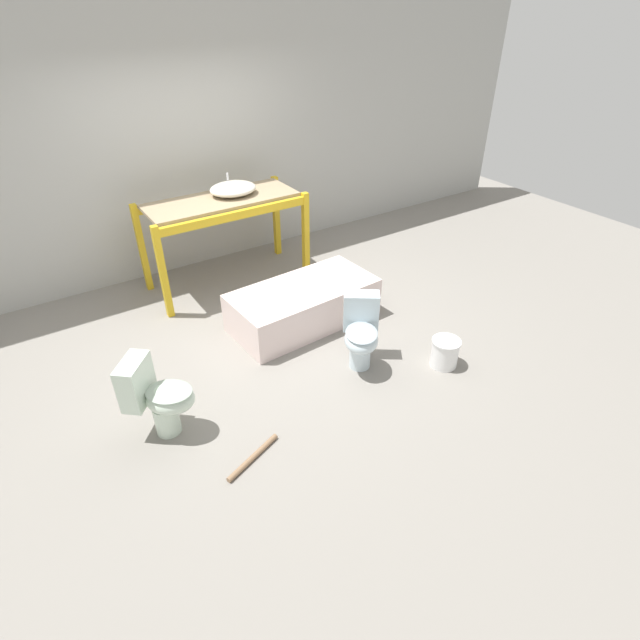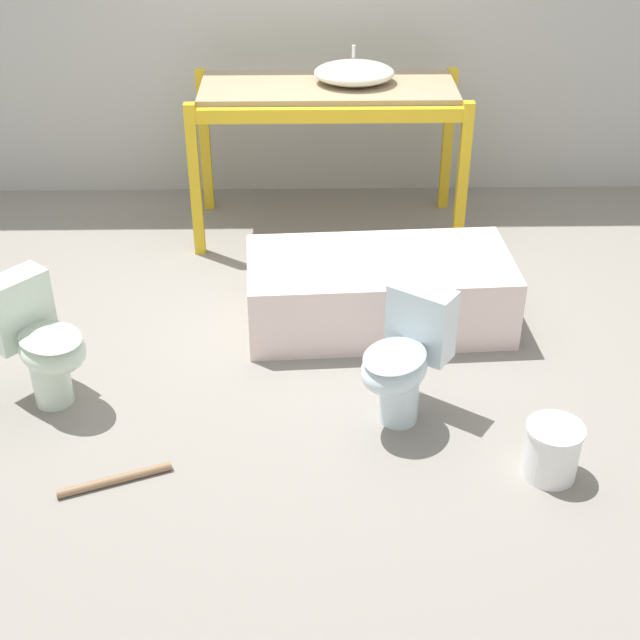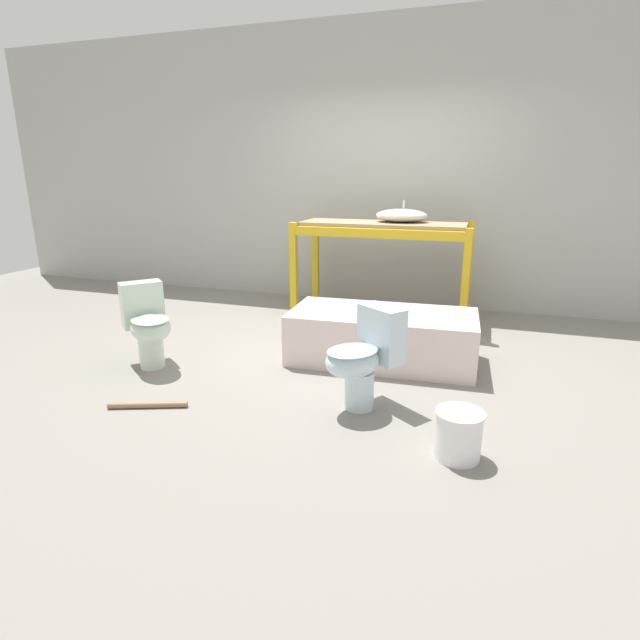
# 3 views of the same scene
# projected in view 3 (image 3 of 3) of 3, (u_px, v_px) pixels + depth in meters

# --- Properties ---
(ground_plane) EXTENTS (12.00, 12.00, 0.00)m
(ground_plane) POSITION_uv_depth(u_px,v_px,m) (338.00, 348.00, 4.57)
(ground_plane) COLOR gray
(warehouse_wall_rear) EXTENTS (10.80, 0.08, 3.20)m
(warehouse_wall_rear) POSITION_uv_depth(u_px,v_px,m) (384.00, 168.00, 5.78)
(warehouse_wall_rear) COLOR #ADADA8
(warehouse_wall_rear) RESTS_ON ground_plane
(shelving_rack) EXTENTS (1.83, 0.79, 1.05)m
(shelving_rack) POSITION_uv_depth(u_px,v_px,m) (383.00, 238.00, 5.27)
(shelving_rack) COLOR gold
(shelving_rack) RESTS_ON ground_plane
(sink_basin) EXTENTS (0.54, 0.46, 0.21)m
(sink_basin) POSITION_uv_depth(u_px,v_px,m) (401.00, 215.00, 5.19)
(sink_basin) COLOR silver
(sink_basin) RESTS_ON shelving_rack
(bathtub_main) EXTENTS (1.57, 0.82, 0.43)m
(bathtub_main) POSITION_uv_depth(u_px,v_px,m) (382.00, 333.00, 4.20)
(bathtub_main) COLOR silver
(bathtub_main) RESTS_ON ground_plane
(toilet_near) EXTENTS (0.56, 0.61, 0.69)m
(toilet_near) POSITION_uv_depth(u_px,v_px,m) (364.00, 356.00, 3.32)
(toilet_near) COLOR silver
(toilet_near) RESTS_ON ground_plane
(toilet_far) EXTENTS (0.60, 0.58, 0.69)m
(toilet_far) POSITION_uv_depth(u_px,v_px,m) (148.00, 324.00, 4.04)
(toilet_far) COLOR silver
(toilet_far) RESTS_ON ground_plane
(bucket_white) EXTENTS (0.27, 0.27, 0.28)m
(bucket_white) POSITION_uv_depth(u_px,v_px,m) (458.00, 433.00, 2.78)
(bucket_white) COLOR white
(bucket_white) RESTS_ON ground_plane
(loose_pipe) EXTENTS (0.52, 0.23, 0.04)m
(loose_pipe) POSITION_uv_depth(u_px,v_px,m) (148.00, 405.00, 3.40)
(loose_pipe) COLOR #8C6B4C
(loose_pipe) RESTS_ON ground_plane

